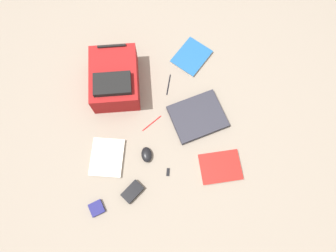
{
  "coord_description": "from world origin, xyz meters",
  "views": [
    {
      "loc": [
        -0.03,
        -0.61,
        1.81
      ],
      "look_at": [
        0.05,
        -0.05,
        0.02
      ],
      "focal_mm": 32.65,
      "sensor_mm": 36.0,
      "label": 1
    }
  ],
  "objects_px": {
    "laptop": "(198,116)",
    "pen_black": "(169,85)",
    "computer_mouse": "(147,155)",
    "usb_stick": "(168,172)",
    "book_manual": "(220,167)",
    "pen_blue": "(152,123)",
    "book_red": "(107,157)",
    "book_comic": "(191,57)",
    "power_brick": "(132,192)",
    "earbud_pouch": "(97,208)",
    "backpack": "(115,79)"
  },
  "relations": [
    {
      "from": "laptop",
      "to": "pen_black",
      "type": "relative_size",
      "value": 2.58
    },
    {
      "from": "laptop",
      "to": "computer_mouse",
      "type": "relative_size",
      "value": 3.99
    },
    {
      "from": "pen_black",
      "to": "usb_stick",
      "type": "bearing_deg",
      "value": -98.12
    },
    {
      "from": "book_manual",
      "to": "computer_mouse",
      "type": "height_order",
      "value": "computer_mouse"
    },
    {
      "from": "usb_stick",
      "to": "book_manual",
      "type": "bearing_deg",
      "value": -2.45
    },
    {
      "from": "computer_mouse",
      "to": "pen_blue",
      "type": "bearing_deg",
      "value": 73.75
    },
    {
      "from": "pen_blue",
      "to": "computer_mouse",
      "type": "bearing_deg",
      "value": -105.3
    },
    {
      "from": "book_red",
      "to": "usb_stick",
      "type": "xyz_separation_m",
      "value": [
        0.35,
        -0.13,
        -0.01
      ]
    },
    {
      "from": "book_comic",
      "to": "book_manual",
      "type": "distance_m",
      "value": 0.76
    },
    {
      "from": "computer_mouse",
      "to": "pen_black",
      "type": "xyz_separation_m",
      "value": [
        0.19,
        0.45,
        -0.01
      ]
    },
    {
      "from": "usb_stick",
      "to": "power_brick",
      "type": "bearing_deg",
      "value": -158.39
    },
    {
      "from": "power_brick",
      "to": "pen_blue",
      "type": "xyz_separation_m",
      "value": [
        0.16,
        0.4,
        -0.01
      ]
    },
    {
      "from": "earbud_pouch",
      "to": "usb_stick",
      "type": "height_order",
      "value": "earbud_pouch"
    },
    {
      "from": "backpack",
      "to": "book_manual",
      "type": "bearing_deg",
      "value": -47.69
    },
    {
      "from": "earbud_pouch",
      "to": "usb_stick",
      "type": "relative_size",
      "value": 1.61
    },
    {
      "from": "book_red",
      "to": "book_comic",
      "type": "height_order",
      "value": "book_red"
    },
    {
      "from": "computer_mouse",
      "to": "backpack",
      "type": "bearing_deg",
      "value": 104.99
    },
    {
      "from": "backpack",
      "to": "earbud_pouch",
      "type": "distance_m",
      "value": 0.78
    },
    {
      "from": "book_red",
      "to": "usb_stick",
      "type": "bearing_deg",
      "value": -21.08
    },
    {
      "from": "book_comic",
      "to": "power_brick",
      "type": "relative_size",
      "value": 2.44
    },
    {
      "from": "book_red",
      "to": "earbud_pouch",
      "type": "relative_size",
      "value": 3.48
    },
    {
      "from": "book_comic",
      "to": "computer_mouse",
      "type": "relative_size",
      "value": 3.19
    },
    {
      "from": "power_brick",
      "to": "backpack",
      "type": "bearing_deg",
      "value": 92.73
    },
    {
      "from": "book_comic",
      "to": "earbud_pouch",
      "type": "bearing_deg",
      "value": -127.7
    },
    {
      "from": "backpack",
      "to": "earbud_pouch",
      "type": "bearing_deg",
      "value": -103.33
    },
    {
      "from": "book_comic",
      "to": "book_red",
      "type": "bearing_deg",
      "value": -135.09
    },
    {
      "from": "pen_blue",
      "to": "book_manual",
      "type": "bearing_deg",
      "value": -41.66
    },
    {
      "from": "laptop",
      "to": "book_comic",
      "type": "distance_m",
      "value": 0.43
    },
    {
      "from": "backpack",
      "to": "power_brick",
      "type": "xyz_separation_m",
      "value": [
        0.03,
        -0.69,
        -0.08
      ]
    },
    {
      "from": "computer_mouse",
      "to": "usb_stick",
      "type": "relative_size",
      "value": 1.99
    },
    {
      "from": "book_red",
      "to": "earbud_pouch",
      "type": "height_order",
      "value": "earbud_pouch"
    },
    {
      "from": "earbud_pouch",
      "to": "laptop",
      "type": "bearing_deg",
      "value": 35.27
    },
    {
      "from": "book_manual",
      "to": "computer_mouse",
      "type": "bearing_deg",
      "value": 162.77
    },
    {
      "from": "laptop",
      "to": "pen_blue",
      "type": "bearing_deg",
      "value": -179.77
    },
    {
      "from": "backpack",
      "to": "book_comic",
      "type": "height_order",
      "value": "backpack"
    },
    {
      "from": "backpack",
      "to": "laptop",
      "type": "relative_size",
      "value": 1.06
    },
    {
      "from": "book_red",
      "to": "usb_stick",
      "type": "relative_size",
      "value": 5.6
    },
    {
      "from": "laptop",
      "to": "pen_blue",
      "type": "distance_m",
      "value": 0.29
    },
    {
      "from": "book_comic",
      "to": "pen_black",
      "type": "relative_size",
      "value": 2.06
    },
    {
      "from": "laptop",
      "to": "pen_black",
      "type": "distance_m",
      "value": 0.29
    },
    {
      "from": "laptop",
      "to": "pen_blue",
      "type": "relative_size",
      "value": 2.53
    },
    {
      "from": "pen_black",
      "to": "laptop",
      "type": "bearing_deg",
      "value": -58.73
    },
    {
      "from": "usb_stick",
      "to": "earbud_pouch",
      "type": "bearing_deg",
      "value": -160.7
    },
    {
      "from": "book_manual",
      "to": "computer_mouse",
      "type": "xyz_separation_m",
      "value": [
        -0.42,
        0.13,
        0.01
      ]
    },
    {
      "from": "book_comic",
      "to": "power_brick",
      "type": "distance_m",
      "value": 0.96
    },
    {
      "from": "backpack",
      "to": "computer_mouse",
      "type": "xyz_separation_m",
      "value": [
        0.14,
        -0.49,
        -0.07
      ]
    },
    {
      "from": "pen_black",
      "to": "usb_stick",
      "type": "distance_m",
      "value": 0.57
    },
    {
      "from": "pen_black",
      "to": "usb_stick",
      "type": "height_order",
      "value": "same"
    },
    {
      "from": "pen_blue",
      "to": "pen_black",
      "type": "bearing_deg",
      "value": 60.6
    },
    {
      "from": "book_red",
      "to": "computer_mouse",
      "type": "xyz_separation_m",
      "value": [
        0.24,
        -0.02,
        0.01
      ]
    }
  ]
}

